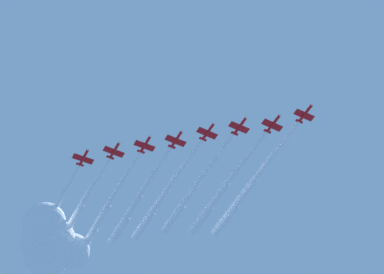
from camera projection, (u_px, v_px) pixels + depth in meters
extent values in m
cylinder|color=red|center=(305.00, 114.00, 207.97)|extent=(8.99, 3.61, 1.21)
cone|color=white|center=(313.00, 104.00, 205.47)|extent=(1.56, 1.46, 1.15)
cylinder|color=black|center=(298.00, 123.00, 210.32)|extent=(0.82, 1.04, 0.91)
ellipsoid|color=black|center=(308.00, 109.00, 207.36)|extent=(2.05, 1.31, 0.76)
cube|color=red|center=(304.00, 115.00, 208.20)|extent=(4.87, 8.79, 1.03)
cube|color=white|center=(312.00, 118.00, 209.61)|extent=(2.41, 1.30, 0.17)
cube|color=white|center=(296.00, 111.00, 206.89)|extent=(2.41, 1.30, 0.17)
cube|color=red|center=(299.00, 121.00, 209.84)|extent=(1.92, 3.37, 0.44)
cube|color=white|center=(299.00, 120.00, 210.60)|extent=(1.43, 0.69, 1.90)
cylinder|color=white|center=(286.00, 139.00, 214.43)|extent=(18.12, 6.47, 1.54)
cylinder|color=white|center=(263.00, 167.00, 222.25)|extent=(18.33, 7.21, 2.31)
cylinder|color=white|center=(243.00, 194.00, 230.33)|extent=(18.53, 7.95, 3.08)
cylinder|color=white|center=(225.00, 219.00, 238.41)|extent=(18.74, 8.69, 3.85)
cylinder|color=red|center=(273.00, 124.00, 207.10)|extent=(8.96, 3.71, 1.18)
cone|color=white|center=(281.00, 114.00, 204.62)|extent=(1.57, 1.45, 1.12)
cylinder|color=black|center=(266.00, 133.00, 209.43)|extent=(0.83, 1.02, 0.88)
ellipsoid|color=black|center=(276.00, 119.00, 206.50)|extent=(2.05, 1.32, 0.74)
cube|color=red|center=(272.00, 125.00, 207.32)|extent=(4.99, 8.81, 0.77)
cube|color=white|center=(280.00, 129.00, 208.68)|extent=(2.41, 1.34, 0.15)
cube|color=white|center=(264.00, 121.00, 206.08)|extent=(2.41, 1.34, 0.15)
cube|color=red|center=(267.00, 131.00, 208.95)|extent=(1.97, 3.38, 0.34)
cube|color=white|center=(267.00, 130.00, 209.71)|extent=(1.42, 0.65, 1.90)
cylinder|color=white|center=(255.00, 147.00, 213.14)|extent=(16.42, 6.23, 1.50)
cylinder|color=white|center=(235.00, 173.00, 220.17)|extent=(16.63, 6.95, 2.25)
cylinder|color=white|center=(217.00, 197.00, 227.44)|extent=(16.85, 7.67, 3.00)
cylinder|color=white|center=(201.00, 220.00, 234.71)|extent=(17.07, 8.39, 3.75)
cylinder|color=red|center=(240.00, 126.00, 210.69)|extent=(8.96, 3.80, 1.22)
cone|color=white|center=(247.00, 117.00, 208.22)|extent=(1.58, 1.49, 1.16)
cylinder|color=black|center=(233.00, 135.00, 213.01)|extent=(0.84, 1.05, 0.91)
ellipsoid|color=black|center=(242.00, 122.00, 210.09)|extent=(2.06, 1.35, 0.76)
cube|color=red|center=(239.00, 127.00, 210.91)|extent=(5.03, 8.79, 1.08)
cube|color=white|center=(247.00, 131.00, 212.39)|extent=(2.41, 1.35, 0.18)
cube|color=white|center=(231.00, 124.00, 209.55)|extent=(2.41, 1.35, 0.18)
cube|color=red|center=(235.00, 133.00, 212.54)|extent=(1.99, 3.37, 0.46)
cube|color=white|center=(234.00, 132.00, 213.29)|extent=(1.44, 0.73, 1.90)
cylinder|color=white|center=(223.00, 149.00, 216.60)|extent=(15.90, 6.21, 1.55)
cylinder|color=white|center=(205.00, 173.00, 223.36)|extent=(16.13, 6.95, 2.32)
cylinder|color=white|center=(189.00, 196.00, 230.39)|extent=(16.35, 7.69, 3.10)
cylinder|color=white|center=(173.00, 218.00, 237.43)|extent=(16.58, 8.43, 3.87)
cylinder|color=red|center=(208.00, 132.00, 212.23)|extent=(8.95, 3.78, 1.19)
cone|color=white|center=(215.00, 123.00, 209.76)|extent=(1.57, 1.46, 1.13)
cylinder|color=black|center=(202.00, 141.00, 214.55)|extent=(0.84, 1.03, 0.89)
ellipsoid|color=black|center=(210.00, 128.00, 211.63)|extent=(2.06, 1.34, 0.74)
cube|color=red|center=(207.00, 133.00, 212.45)|extent=(5.05, 8.81, 0.85)
cube|color=white|center=(216.00, 137.00, 213.85)|extent=(2.41, 1.35, 0.16)
cube|color=white|center=(199.00, 129.00, 211.17)|extent=(2.41, 1.35, 0.16)
cube|color=red|center=(203.00, 139.00, 214.08)|extent=(1.99, 3.38, 0.37)
cube|color=white|center=(203.00, 138.00, 214.84)|extent=(1.42, 0.68, 1.90)
cylinder|color=white|center=(192.00, 155.00, 218.27)|extent=(16.51, 6.39, 1.51)
cylinder|color=white|center=(174.00, 179.00, 225.31)|extent=(16.73, 7.11, 2.27)
cylinder|color=white|center=(158.00, 203.00, 232.61)|extent=(16.95, 7.84, 3.03)
cylinder|color=white|center=(143.00, 225.00, 239.91)|extent=(17.18, 8.56, 3.78)
cylinder|color=red|center=(176.00, 140.00, 212.68)|extent=(8.97, 3.65, 1.18)
cone|color=white|center=(182.00, 130.00, 210.19)|extent=(1.56, 1.44, 1.12)
cylinder|color=black|center=(171.00, 148.00, 215.02)|extent=(0.82, 1.02, 0.89)
ellipsoid|color=black|center=(179.00, 135.00, 212.08)|extent=(2.05, 1.31, 0.74)
cube|color=red|center=(176.00, 141.00, 212.90)|extent=(4.94, 8.81, 0.80)
cube|color=white|center=(184.00, 144.00, 214.25)|extent=(2.41, 1.32, 0.16)
cube|color=white|center=(167.00, 137.00, 211.66)|extent=(2.41, 1.32, 0.16)
cube|color=red|center=(172.00, 147.00, 214.54)|extent=(1.95, 3.38, 0.35)
cube|color=white|center=(172.00, 145.00, 215.30)|extent=(1.42, 0.65, 1.90)
cylinder|color=white|center=(162.00, 162.00, 218.65)|extent=(15.99, 5.98, 1.51)
cylinder|color=white|center=(146.00, 185.00, 225.50)|extent=(16.20, 6.71, 2.26)
cylinder|color=white|center=(132.00, 208.00, 232.60)|extent=(16.41, 7.43, 3.01)
cylinder|color=white|center=(119.00, 230.00, 239.70)|extent=(16.62, 8.15, 3.77)
cylinder|color=red|center=(145.00, 145.00, 214.55)|extent=(8.99, 3.67, 1.22)
cone|color=white|center=(151.00, 135.00, 212.05)|extent=(1.57, 1.47, 1.16)
cylinder|color=black|center=(140.00, 153.00, 216.90)|extent=(0.83, 1.05, 0.92)
ellipsoid|color=black|center=(147.00, 140.00, 213.94)|extent=(2.06, 1.33, 0.76)
cube|color=red|center=(144.00, 146.00, 214.78)|extent=(4.91, 8.78, 1.12)
cube|color=white|center=(153.00, 149.00, 216.24)|extent=(2.41, 1.32, 0.18)
cube|color=white|center=(136.00, 143.00, 213.43)|extent=(2.41, 1.32, 0.18)
cube|color=red|center=(141.00, 152.00, 216.42)|extent=(1.94, 3.37, 0.47)
cube|color=white|center=(141.00, 150.00, 217.17)|extent=(1.44, 0.72, 1.90)
cylinder|color=white|center=(131.00, 168.00, 220.98)|extent=(18.06, 6.58, 1.55)
cylinder|color=white|center=(114.00, 194.00, 228.76)|extent=(18.27, 7.32, 2.33)
cylinder|color=white|center=(100.00, 220.00, 236.79)|extent=(18.49, 8.07, 3.11)
cylinder|color=white|center=(86.00, 243.00, 244.83)|extent=(18.70, 8.82, 3.89)
cylinder|color=red|center=(114.00, 151.00, 215.84)|extent=(8.96, 3.78, 1.20)
cone|color=white|center=(120.00, 142.00, 213.36)|extent=(1.58, 1.47, 1.14)
cylinder|color=black|center=(109.00, 159.00, 218.16)|extent=(0.84, 1.04, 0.90)
ellipsoid|color=black|center=(116.00, 146.00, 215.24)|extent=(2.06, 1.34, 0.75)
cube|color=red|center=(114.00, 152.00, 216.06)|extent=(5.03, 8.80, 0.95)
cube|color=white|center=(123.00, 155.00, 217.49)|extent=(2.41, 1.35, 0.17)
cube|color=white|center=(105.00, 148.00, 214.74)|extent=(2.41, 1.35, 0.17)
cube|color=red|center=(110.00, 157.00, 217.69)|extent=(1.99, 3.38, 0.41)
cube|color=white|center=(110.00, 156.00, 218.44)|extent=(1.43, 0.70, 1.90)
cylinder|color=white|center=(101.00, 172.00, 221.81)|extent=(16.19, 6.28, 1.53)
cylinder|color=white|center=(87.00, 195.00, 228.71)|extent=(16.42, 7.02, 2.29)
cylinder|color=white|center=(74.00, 218.00, 235.87)|extent=(16.64, 7.75, 3.06)
cylinder|color=white|center=(62.00, 239.00, 243.04)|extent=(16.86, 8.48, 3.82)
cylinder|color=red|center=(84.00, 158.00, 216.47)|extent=(8.99, 3.66, 1.22)
cone|color=white|center=(88.00, 149.00, 213.97)|extent=(1.57, 1.47, 1.16)
cylinder|color=black|center=(79.00, 166.00, 218.81)|extent=(0.83, 1.05, 0.92)
ellipsoid|color=black|center=(86.00, 154.00, 215.86)|extent=(2.06, 1.33, 0.76)
cube|color=red|center=(83.00, 159.00, 216.69)|extent=(4.90, 8.78, 1.12)
cube|color=white|center=(92.00, 162.00, 218.15)|extent=(2.41, 1.31, 0.18)
cube|color=white|center=(74.00, 156.00, 215.34)|extent=(2.41, 1.31, 0.18)
cube|color=red|center=(80.00, 165.00, 218.33)|extent=(1.94, 3.37, 0.47)
cube|color=white|center=(80.00, 163.00, 219.08)|extent=(1.44, 0.71, 1.90)
cylinder|color=white|center=(72.00, 180.00, 222.77)|extent=(17.48, 6.39, 1.55)
cylinder|color=white|center=(57.00, 205.00, 230.29)|extent=(17.69, 7.14, 2.33)
cylinder|color=white|center=(45.00, 229.00, 238.06)|extent=(17.91, 7.88, 3.11)
cylinder|color=white|center=(34.00, 251.00, 245.85)|extent=(18.12, 8.63, 3.88)
sphere|color=white|center=(49.00, 244.00, 237.16)|extent=(23.87, 23.87, 23.87)
sphere|color=white|center=(45.00, 224.00, 229.14)|extent=(17.90, 17.90, 17.90)
sphere|color=white|center=(48.00, 262.00, 243.64)|extent=(16.71, 16.71, 16.71)
sphere|color=white|center=(72.00, 251.00, 239.90)|extent=(15.52, 15.52, 15.52)
sphere|color=white|center=(48.00, 235.00, 243.74)|extent=(13.13, 13.13, 13.13)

